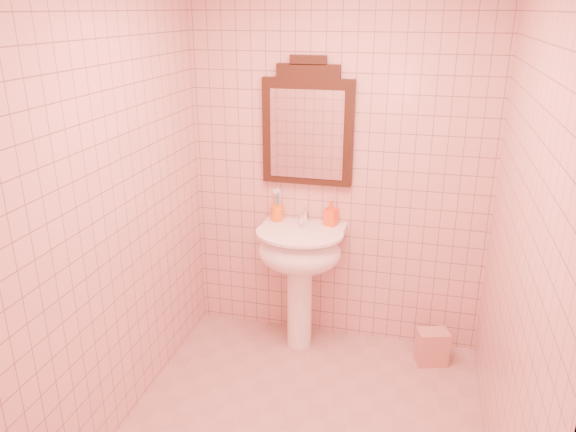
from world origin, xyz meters
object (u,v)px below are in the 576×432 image
(pedestal_sink, at_px, (300,259))
(toothbrush_cup, at_px, (277,213))
(mirror, at_px, (307,127))
(soap_dispenser, at_px, (331,213))
(towel, at_px, (432,347))

(pedestal_sink, distance_m, toothbrush_cup, 0.36)
(mirror, bearing_deg, soap_dispenser, -13.44)
(toothbrush_cup, bearing_deg, towel, -8.29)
(pedestal_sink, bearing_deg, soap_dispenser, 41.66)
(pedestal_sink, height_order, soap_dispenser, soap_dispenser)
(toothbrush_cup, distance_m, towel, 1.37)
(pedestal_sink, height_order, towel, pedestal_sink)
(pedestal_sink, xyz_separation_m, towel, (0.91, -0.00, -0.54))
(toothbrush_cup, distance_m, soap_dispenser, 0.38)
(pedestal_sink, relative_size, soap_dispenser, 4.98)
(pedestal_sink, xyz_separation_m, toothbrush_cup, (-0.20, 0.16, 0.26))
(towel, bearing_deg, pedestal_sink, 179.95)
(pedestal_sink, relative_size, toothbrush_cup, 4.28)
(pedestal_sink, bearing_deg, towel, -0.05)
(toothbrush_cup, height_order, towel, toothbrush_cup)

